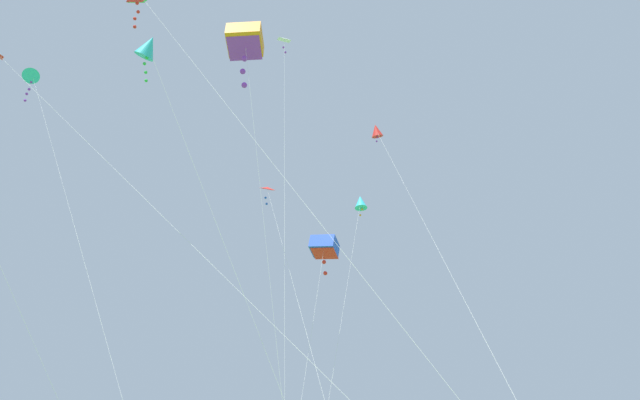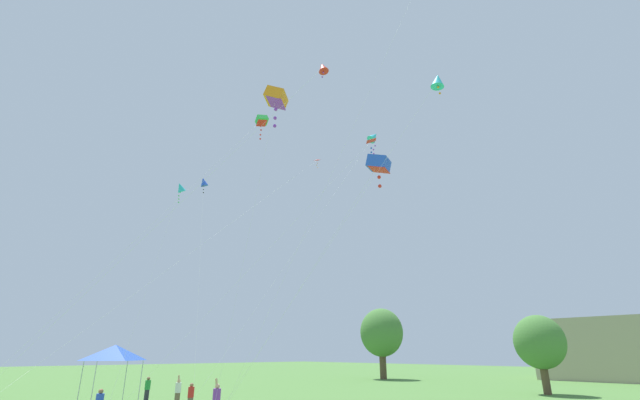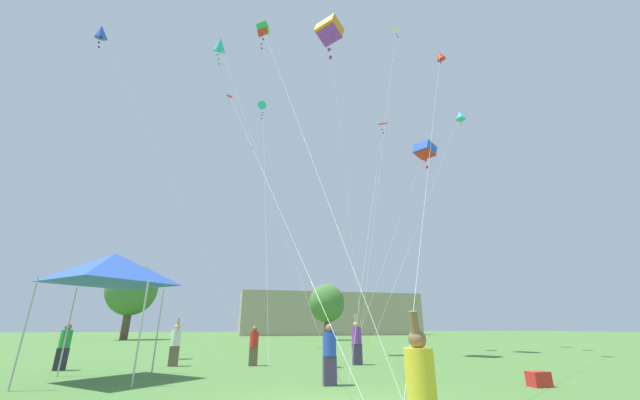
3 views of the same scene
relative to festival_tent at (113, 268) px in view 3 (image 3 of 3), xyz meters
The scene contains 22 objects.
distant_building 60.93m from the festival_tent, 67.81° to the left, with size 33.71×11.04×7.50m, color tan.
tree_far_right 33.99m from the festival_tent, 62.89° to the left, with size 4.29×3.87×6.48m.
tree_far_centre 38.01m from the festival_tent, 102.13° to the left, with size 6.03×5.43×9.11m.
festival_tent is the anchor object (origin of this frame).
cooler_box 13.19m from the festival_tent, 18.65° to the right, with size 0.54×0.37×0.38m, color red.
person_white_shirt 4.92m from the festival_tent, 65.40° to the left, with size 0.39×0.39×1.89m.
person_blue_shirt 7.55m from the festival_tent, 20.74° to the right, with size 0.38×0.38×1.61m.
person_green_shirt 4.64m from the festival_tent, 122.15° to the left, with size 0.39×0.39×1.65m.
person_yellow_shirt 10.93m from the festival_tent, 55.15° to the right, with size 0.36×0.36×1.74m.
person_purple_shirt 9.95m from the festival_tent, 15.50° to the left, with size 0.42×0.42×2.03m.
person_red_shirt 6.45m from the festival_tent, 33.25° to the left, with size 0.37×0.37×1.56m.
kite_blue_box_0 21.40m from the festival_tent, 24.77° to the left, with size 8.80×5.73×14.37m.
kite_cyan_diamond_1 12.15m from the festival_tent, 43.28° to the left, with size 5.06×5.05×15.61m.
kite_white_delta_2 34.07m from the festival_tent, 34.12° to the left, with size 9.07×9.95×30.23m.
kite_red_diamond_3 22.87m from the festival_tent, 13.13° to the left, with size 11.12×12.85×19.33m.
kite_cyan_diamond_4 26.83m from the festival_tent, 21.99° to the left, with size 11.94×6.56×18.28m.
kite_cyan_diamond_5 30.40m from the festival_tent, 74.48° to the left, with size 1.53×19.03×25.56m.
kite_orange_box_6 20.88m from the festival_tent, 32.35° to the left, with size 2.19×4.66×21.91m.
kite_green_box_7 20.58m from the festival_tent, 58.50° to the left, with size 1.92×17.09×22.49m.
kite_red_delta_8 22.11m from the festival_tent, 33.59° to the left, with size 7.84×12.71×17.24m.
kite_blue_diamond_9 18.71m from the festival_tent, 125.34° to the left, with size 11.14×4.94×19.96m.
kite_red_delta_10 22.81m from the festival_tent, 80.11° to the left, with size 3.73×24.74×21.78m.
Camera 3 is at (-2.17, -7.41, 1.55)m, focal length 20.00 mm.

